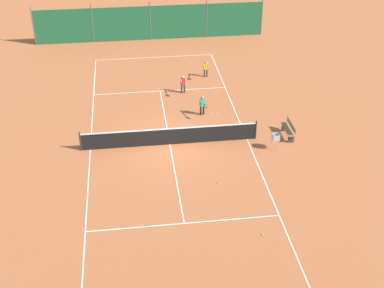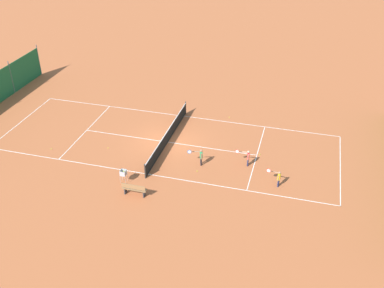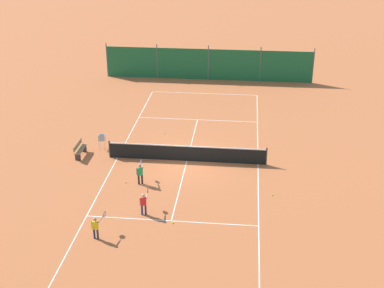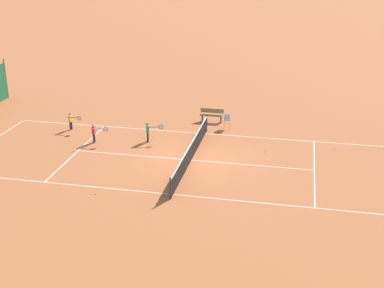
% 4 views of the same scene
% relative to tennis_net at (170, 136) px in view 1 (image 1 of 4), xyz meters
% --- Properties ---
extents(ground_plane, '(600.00, 600.00, 0.00)m').
position_rel_tennis_net_xyz_m(ground_plane, '(0.00, 0.00, -0.50)').
color(ground_plane, '#B25B33').
extents(court_line_markings, '(8.25, 23.85, 0.01)m').
position_rel_tennis_net_xyz_m(court_line_markings, '(0.00, 0.00, -0.50)').
color(court_line_markings, white).
rests_on(court_line_markings, ground).
extents(tennis_net, '(9.18, 0.08, 1.06)m').
position_rel_tennis_net_xyz_m(tennis_net, '(0.00, 0.00, 0.00)').
color(tennis_net, '#2D2D2D').
rests_on(tennis_net, ground).
extents(windscreen_fence_far, '(17.28, 0.08, 2.90)m').
position_rel_tennis_net_xyz_m(windscreen_fence_far, '(-0.00, 15.50, 0.81)').
color(windscreen_fence_far, '#1E6038').
rests_on(windscreen_fence_far, ground).
extents(player_near_baseline, '(0.39, 0.99, 1.14)m').
position_rel_tennis_net_xyz_m(player_near_baseline, '(1.38, 5.94, 0.17)').
color(player_near_baseline, '#23284C').
rests_on(player_near_baseline, ground).
extents(player_far_service, '(0.47, 0.91, 1.08)m').
position_rel_tennis_net_xyz_m(player_far_service, '(3.11, 8.13, 0.14)').
color(player_far_service, '#23284C').
rests_on(player_far_service, ground).
extents(player_far_baseline, '(0.38, 1.03, 1.17)m').
position_rel_tennis_net_xyz_m(player_far_baseline, '(2.14, 2.96, 0.19)').
color(player_far_baseline, black).
rests_on(player_far_baseline, ground).
extents(tennis_ball_alley_right, '(0.07, 0.07, 0.07)m').
position_rel_tennis_net_xyz_m(tennis_ball_alley_right, '(1.92, -3.78, -0.47)').
color(tennis_ball_alley_right, '#CCE033').
rests_on(tennis_ball_alley_right, ground).
extents(tennis_ball_mid_court, '(0.07, 0.07, 0.07)m').
position_rel_tennis_net_xyz_m(tennis_ball_mid_court, '(-0.09, 6.59, -0.47)').
color(tennis_ball_mid_court, '#CCE033').
rests_on(tennis_ball_mid_court, ground).
extents(tennis_ball_by_net_left, '(0.07, 0.07, 0.07)m').
position_rel_tennis_net_xyz_m(tennis_ball_by_net_left, '(3.10, -7.55, -0.47)').
color(tennis_ball_by_net_left, '#CCE033').
rests_on(tennis_ball_by_net_left, ground).
extents(tennis_ball_near_corner, '(0.07, 0.07, 0.07)m').
position_rel_tennis_net_xyz_m(tennis_ball_near_corner, '(-4.81, 3.49, -0.47)').
color(tennis_ball_near_corner, '#CCE033').
rests_on(tennis_ball_near_corner, ground).
extents(tennis_ball_alley_left, '(0.07, 0.07, 0.07)m').
position_rel_tennis_net_xyz_m(tennis_ball_alley_left, '(2.96, 2.96, -0.47)').
color(tennis_ball_alley_left, '#CCE033').
rests_on(tennis_ball_alley_left, ground).
extents(ball_hopper, '(0.36, 0.36, 0.89)m').
position_rel_tennis_net_xyz_m(ball_hopper, '(5.30, -1.15, 0.16)').
color(ball_hopper, '#B7B7BC').
rests_on(ball_hopper, ground).
extents(courtside_bench, '(0.36, 1.50, 0.84)m').
position_rel_tennis_net_xyz_m(courtside_bench, '(6.34, -0.01, -0.05)').
color(courtside_bench, olive).
rests_on(courtside_bench, ground).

